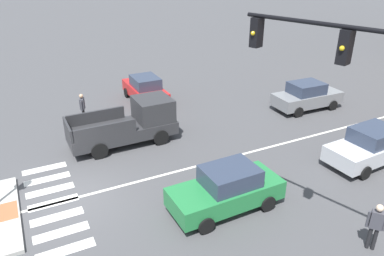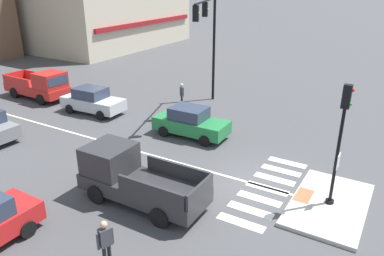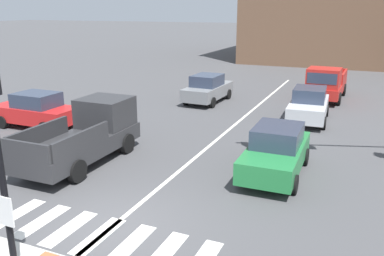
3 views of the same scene
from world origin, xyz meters
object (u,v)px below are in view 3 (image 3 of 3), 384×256
pickup_truck_red_eastbound_distant (326,84)px  pickup_truck_charcoal_westbound_near (88,134)px  car_grey_westbound_distant (208,89)px  car_silver_eastbound_far (309,105)px  car_red_cross_left (36,110)px  car_green_eastbound_mid (276,151)px

pickup_truck_red_eastbound_distant → pickup_truck_charcoal_westbound_near: bearing=-116.2°
car_grey_westbound_distant → pickup_truck_charcoal_westbound_near: pickup_truck_charcoal_westbound_near is taller
car_silver_eastbound_far → car_red_cross_left: (-11.49, -6.22, 0.00)m
car_grey_westbound_distant → car_red_cross_left: (-5.40, -8.14, 0.00)m
pickup_truck_charcoal_westbound_near → pickup_truck_red_eastbound_distant: 15.51m
car_green_eastbound_mid → pickup_truck_charcoal_westbound_near: 6.72m
car_silver_eastbound_far → pickup_truck_charcoal_westbound_near: pickup_truck_charcoal_westbound_near is taller
car_grey_westbound_distant → car_red_cross_left: bearing=-123.6°
pickup_truck_red_eastbound_distant → car_red_cross_left: bearing=-135.7°
car_green_eastbound_mid → car_red_cross_left: same height
car_red_cross_left → pickup_truck_charcoal_westbound_near: 5.46m
car_red_cross_left → pickup_truck_red_eastbound_distant: 16.41m
car_silver_eastbound_far → car_green_eastbound_mid: same height
car_silver_eastbound_far → car_green_eastbound_mid: (-0.03, -7.34, 0.00)m
car_red_cross_left → pickup_truck_red_eastbound_distant: bearing=44.3°
car_green_eastbound_mid → pickup_truck_red_eastbound_distant: bearing=88.7°
car_grey_westbound_distant → pickup_truck_red_eastbound_distant: bearing=27.7°
car_silver_eastbound_far → car_green_eastbound_mid: 7.34m
car_green_eastbound_mid → car_red_cross_left: (-11.46, 1.11, 0.00)m
car_red_cross_left → pickup_truck_charcoal_westbound_near: size_ratio=0.80×
pickup_truck_red_eastbound_distant → car_silver_eastbound_far: bearing=-92.7°
car_grey_westbound_distant → pickup_truck_red_eastbound_distant: pickup_truck_red_eastbound_distant is taller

